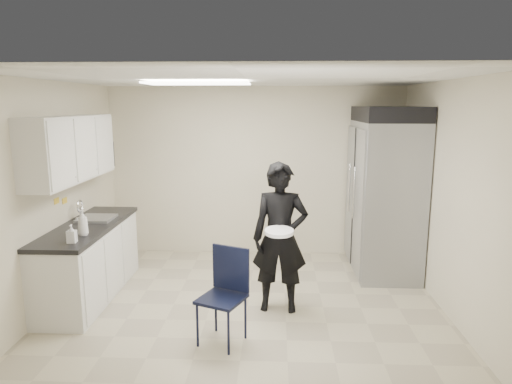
{
  "coord_description": "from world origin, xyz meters",
  "views": [
    {
      "loc": [
        0.32,
        -5.0,
        2.33
      ],
      "look_at": [
        0.09,
        0.2,
        1.33
      ],
      "focal_mm": 32.0,
      "sensor_mm": 36.0,
      "label": 1
    }
  ],
  "objects_px": {
    "lower_counter": "(89,263)",
    "man_tuxedo": "(280,238)",
    "commercial_fridge": "(385,198)",
    "folding_chair": "(221,299)"
  },
  "relations": [
    {
      "from": "lower_counter",
      "to": "commercial_fridge",
      "type": "height_order",
      "value": "commercial_fridge"
    },
    {
      "from": "lower_counter",
      "to": "man_tuxedo",
      "type": "distance_m",
      "value": 2.37
    },
    {
      "from": "lower_counter",
      "to": "folding_chair",
      "type": "relative_size",
      "value": 2.07
    },
    {
      "from": "lower_counter",
      "to": "folding_chair",
      "type": "xyz_separation_m",
      "value": [
        1.74,
        -1.05,
        0.03
      ]
    },
    {
      "from": "folding_chair",
      "to": "man_tuxedo",
      "type": "xyz_separation_m",
      "value": [
        0.57,
        0.79,
        0.4
      ]
    },
    {
      "from": "lower_counter",
      "to": "man_tuxedo",
      "type": "height_order",
      "value": "man_tuxedo"
    },
    {
      "from": "lower_counter",
      "to": "man_tuxedo",
      "type": "relative_size",
      "value": 1.11
    },
    {
      "from": "folding_chair",
      "to": "man_tuxedo",
      "type": "relative_size",
      "value": 0.54
    },
    {
      "from": "commercial_fridge",
      "to": "folding_chair",
      "type": "height_order",
      "value": "commercial_fridge"
    },
    {
      "from": "man_tuxedo",
      "to": "commercial_fridge",
      "type": "bearing_deg",
      "value": 45.33
    }
  ]
}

